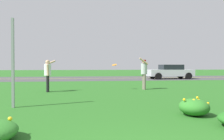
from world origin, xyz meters
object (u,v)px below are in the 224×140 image
Objects in this scene: person_thrower_white_shirt at (48,73)px; person_catcher_red_cap_gray_shirt at (144,71)px; car_silver_center_left at (170,72)px; sign_post_near_path at (13,63)px; frisbee_orange at (114,65)px.

person_catcher_red_cap_gray_shirt is at bearing 5.38° from person_thrower_white_shirt.
sign_post_near_path is at bearing -128.30° from car_silver_center_left.
frisbee_orange is at bearing -127.25° from car_silver_center_left.
person_catcher_red_cap_gray_shirt is at bearing 39.58° from sign_post_near_path.
person_catcher_red_cap_gray_shirt is 10.69m from car_silver_center_left.
sign_post_near_path is 1.74× the size of person_thrower_white_shirt.
car_silver_center_left is (10.92, 13.83, -0.67)m from sign_post_near_path.
person_catcher_red_cap_gray_shirt is 6.51× the size of frisbee_orange.
person_thrower_white_shirt is at bearing -174.62° from person_catcher_red_cap_gray_shirt.
person_thrower_white_shirt is at bearing 84.49° from sign_post_near_path.
car_silver_center_left is at bearing 52.75° from frisbee_orange.
person_catcher_red_cap_gray_shirt is at bearing 1.19° from frisbee_orange.
frisbee_orange is at bearing 49.64° from sign_post_near_path.
person_catcher_red_cap_gray_shirt is (5.55, 4.59, -0.39)m from sign_post_near_path.
person_thrower_white_shirt is 5.93× the size of frisbee_orange.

